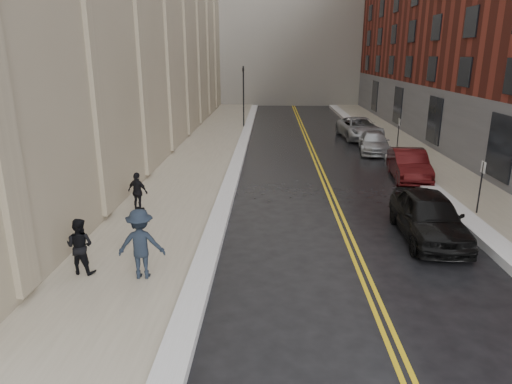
# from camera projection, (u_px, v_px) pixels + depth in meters

# --- Properties ---
(ground) EXTENTS (160.00, 160.00, 0.00)m
(ground) POSITION_uv_depth(u_px,v_px,m) (280.00, 329.00, 10.63)
(ground) COLOR black
(ground) RESTS_ON ground
(sidewalk_left) EXTENTS (4.00, 64.00, 0.15)m
(sidewalk_left) POSITION_uv_depth(u_px,v_px,m) (196.00, 165.00, 26.05)
(sidewalk_left) COLOR gray
(sidewalk_left) RESTS_ON ground
(sidewalk_right) EXTENTS (3.00, 64.00, 0.15)m
(sidewalk_right) POSITION_uv_depth(u_px,v_px,m) (435.00, 167.00, 25.63)
(sidewalk_right) COLOR gray
(sidewalk_right) RESTS_ON ground
(lane_stripe_a) EXTENTS (0.12, 64.00, 0.01)m
(lane_stripe_a) POSITION_uv_depth(u_px,v_px,m) (317.00, 167.00, 25.86)
(lane_stripe_a) COLOR gold
(lane_stripe_a) RESTS_ON ground
(lane_stripe_b) EXTENTS (0.12, 64.00, 0.01)m
(lane_stripe_b) POSITION_uv_depth(u_px,v_px,m) (321.00, 167.00, 25.85)
(lane_stripe_b) COLOR gold
(lane_stripe_b) RESTS_ON ground
(snow_ridge_left) EXTENTS (0.70, 60.80, 0.26)m
(snow_ridge_left) POSITION_uv_depth(u_px,v_px,m) (236.00, 164.00, 25.96)
(snow_ridge_left) COLOR silver
(snow_ridge_left) RESTS_ON ground
(snow_ridge_right) EXTENTS (0.85, 60.80, 0.30)m
(snow_ridge_right) POSITION_uv_depth(u_px,v_px,m) (402.00, 165.00, 25.66)
(snow_ridge_right) COLOR silver
(snow_ridge_right) RESTS_ON ground
(traffic_signal) EXTENTS (0.18, 0.15, 5.20)m
(traffic_signal) POSITION_uv_depth(u_px,v_px,m) (243.00, 92.00, 38.51)
(traffic_signal) COLOR black
(traffic_signal) RESTS_ON ground
(parking_sign_near) EXTENTS (0.06, 0.35, 2.23)m
(parking_sign_near) POSITION_uv_depth(u_px,v_px,m) (481.00, 183.00, 17.64)
(parking_sign_near) COLOR black
(parking_sign_near) RESTS_ON ground
(parking_sign_far) EXTENTS (0.06, 0.35, 2.23)m
(parking_sign_far) POSITION_uv_depth(u_px,v_px,m) (398.00, 132.00, 29.12)
(parking_sign_far) COLOR black
(parking_sign_far) RESTS_ON ground
(car_black) EXTENTS (2.08, 4.86, 1.64)m
(car_black) POSITION_uv_depth(u_px,v_px,m) (429.00, 216.00, 15.66)
(car_black) COLOR black
(car_black) RESTS_ON ground
(car_maroon) EXTENTS (2.01, 4.69, 1.50)m
(car_maroon) POSITION_uv_depth(u_px,v_px,m) (409.00, 165.00, 23.22)
(car_maroon) COLOR #3F0B0C
(car_maroon) RESTS_ON ground
(car_silver_near) EXTENTS (2.39, 4.68, 1.30)m
(car_silver_near) POSITION_uv_depth(u_px,v_px,m) (374.00, 142.00, 29.65)
(car_silver_near) COLOR #A8ABB0
(car_silver_near) RESTS_ON ground
(car_silver_far) EXTENTS (3.07, 5.82, 1.56)m
(car_silver_far) POSITION_uv_depth(u_px,v_px,m) (359.00, 128.00, 34.40)
(car_silver_far) COLOR #A2A4AA
(car_silver_far) RESTS_ON ground
(pedestrian_a) EXTENTS (0.88, 0.73, 1.64)m
(pedestrian_a) POSITION_uv_depth(u_px,v_px,m) (80.00, 246.00, 12.85)
(pedestrian_a) COLOR black
(pedestrian_a) RESTS_ON sidewalk_left
(pedestrian_b) EXTENTS (1.34, 0.82, 2.00)m
(pedestrian_b) POSITION_uv_depth(u_px,v_px,m) (141.00, 244.00, 12.55)
(pedestrian_b) COLOR #19212D
(pedestrian_b) RESTS_ON sidewalk_left
(pedestrian_c) EXTENTS (0.99, 0.71, 1.56)m
(pedestrian_c) POSITION_uv_depth(u_px,v_px,m) (138.00, 192.00, 18.04)
(pedestrian_c) COLOR black
(pedestrian_c) RESTS_ON sidewalk_left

